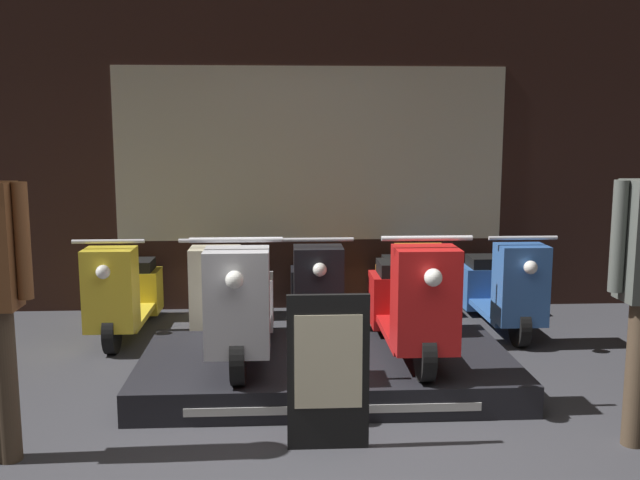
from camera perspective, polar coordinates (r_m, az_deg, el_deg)
shop_wall_back at (r=7.10m, az=-0.75°, el=7.27°), size 6.96×0.09×3.20m
display_platform at (r=5.15m, az=0.52°, el=-10.28°), size 2.62×1.45×0.21m
scooter_display_left at (r=4.98m, az=-6.26°, el=-5.27°), size 0.57×1.53×0.93m
scooter_display_right at (r=5.06m, az=7.26°, el=-5.08°), size 0.57×1.53×0.93m
scooter_backrow_0 at (r=6.47m, az=-15.35°, el=-4.16°), size 0.57×1.53×0.93m
scooter_backrow_1 at (r=6.35m, az=-7.92°, el=-4.18°), size 0.57×1.53×0.93m
scooter_backrow_2 at (r=6.33m, az=-0.33°, el=-4.12°), size 0.57×1.53×0.93m
scooter_backrow_3 at (r=6.43m, az=7.17°, el=-4.00°), size 0.57×1.53×0.93m
scooter_backrow_4 at (r=6.63m, az=14.32°, el=-3.82°), size 0.57×1.53×0.93m
price_sign_board at (r=4.05m, az=0.66°, el=-10.48°), size 0.46×0.04×0.90m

